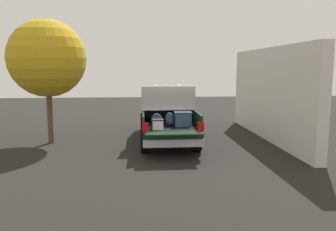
# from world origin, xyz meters

# --- Properties ---
(ground_plane) EXTENTS (40.00, 40.00, 0.00)m
(ground_plane) POSITION_xyz_m (0.00, 0.00, 0.00)
(ground_plane) COLOR black
(pickup_truck) EXTENTS (6.05, 2.06, 2.23)m
(pickup_truck) POSITION_xyz_m (0.38, -0.00, 0.99)
(pickup_truck) COLOR black
(pickup_truck) RESTS_ON ground_plane
(building_facade) EXTENTS (8.20, 0.36, 3.66)m
(building_facade) POSITION_xyz_m (0.13, -4.16, 1.83)
(building_facade) COLOR silver
(building_facade) RESTS_ON ground_plane
(tree_background) EXTENTS (2.88, 2.88, 4.66)m
(tree_background) POSITION_xyz_m (0.00, 4.48, 3.21)
(tree_background) COLOR brown
(tree_background) RESTS_ON ground_plane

